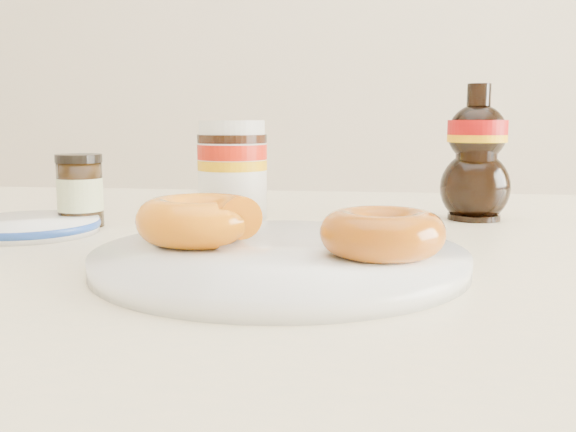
# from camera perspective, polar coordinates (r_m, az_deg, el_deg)

# --- Properties ---
(dining_table) EXTENTS (1.40, 0.90, 0.75)m
(dining_table) POSITION_cam_1_polar(r_m,az_deg,el_deg) (0.66, 1.06, -9.22)
(dining_table) COLOR beige
(dining_table) RESTS_ON ground
(plate) EXTENTS (0.30, 0.30, 0.02)m
(plate) POSITION_cam_1_polar(r_m,az_deg,el_deg) (0.52, -0.72, -3.72)
(plate) COLOR white
(plate) RESTS_ON dining_table
(donut_bitten) EXTENTS (0.15, 0.15, 0.04)m
(donut_bitten) POSITION_cam_1_polar(r_m,az_deg,el_deg) (0.56, -7.80, -0.33)
(donut_bitten) COLOR orange
(donut_bitten) RESTS_ON plate
(donut_whole) EXTENTS (0.12, 0.12, 0.03)m
(donut_whole) POSITION_cam_1_polar(r_m,az_deg,el_deg) (0.50, 8.38, -1.49)
(donut_whole) COLOR #915109
(donut_whole) RESTS_ON plate
(nutella_jar) EXTENTS (0.08, 0.08, 0.12)m
(nutella_jar) POSITION_cam_1_polar(r_m,az_deg,el_deg) (0.78, -4.97, 4.46)
(nutella_jar) COLOR white
(nutella_jar) RESTS_ON dining_table
(syrup_bottle) EXTENTS (0.09, 0.08, 0.16)m
(syrup_bottle) POSITION_cam_1_polar(r_m,az_deg,el_deg) (0.80, 16.40, 5.43)
(syrup_bottle) COLOR black
(syrup_bottle) RESTS_ON dining_table
(dark_jar) EXTENTS (0.05, 0.05, 0.08)m
(dark_jar) POSITION_cam_1_polar(r_m,az_deg,el_deg) (0.76, -18.00, 2.09)
(dark_jar) COLOR black
(dark_jar) RESTS_ON dining_table
(blue_rim_saucer) EXTENTS (0.15, 0.15, 0.01)m
(blue_rim_saucer) POSITION_cam_1_polar(r_m,az_deg,el_deg) (0.73, -22.07, -0.81)
(blue_rim_saucer) COLOR white
(blue_rim_saucer) RESTS_ON dining_table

